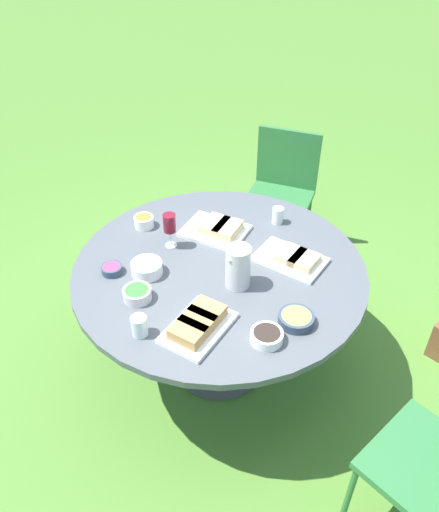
# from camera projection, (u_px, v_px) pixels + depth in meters

# --- Properties ---
(ground_plane) EXTENTS (40.00, 40.00, 0.00)m
(ground_plane) POSITION_uv_depth(u_px,v_px,m) (220.00, 362.00, 2.92)
(ground_plane) COLOR #4C7A2D
(dining_table) EXTENTS (1.45, 1.45, 0.72)m
(dining_table) POSITION_uv_depth(u_px,v_px,m) (220.00, 280.00, 2.53)
(dining_table) COLOR #4C4C51
(dining_table) RESTS_ON ground_plane
(chair_near_right) EXTENTS (0.56, 0.57, 0.89)m
(chair_near_right) POSITION_uv_depth(u_px,v_px,m) (282.00, 185.00, 3.50)
(chair_near_right) COLOR #2D6B38
(chair_near_right) RESTS_ON ground_plane
(water_pitcher) EXTENTS (0.13, 0.12, 0.21)m
(water_pitcher) POSITION_uv_depth(u_px,v_px,m) (238.00, 267.00, 2.29)
(water_pitcher) COLOR silver
(water_pitcher) RESTS_ON dining_table
(wine_glass) EXTENTS (0.07, 0.07, 0.19)m
(wine_glass) POSITION_uv_depth(u_px,v_px,m) (170.00, 224.00, 2.52)
(wine_glass) COLOR silver
(wine_glass) RESTS_ON dining_table
(platter_bread_main) EXTENTS (0.35, 0.39, 0.07)m
(platter_bread_main) POSITION_uv_depth(u_px,v_px,m) (218.00, 229.00, 2.67)
(platter_bread_main) COLOR white
(platter_bread_main) RESTS_ON dining_table
(platter_charcuterie) EXTENTS (0.36, 0.28, 0.07)m
(platter_charcuterie) POSITION_uv_depth(u_px,v_px,m) (198.00, 324.00, 2.11)
(platter_charcuterie) COLOR white
(platter_charcuterie) RESTS_ON dining_table
(platter_sandwich_side) EXTENTS (0.28, 0.37, 0.06)m
(platter_sandwich_side) POSITION_uv_depth(u_px,v_px,m) (293.00, 259.00, 2.48)
(platter_sandwich_side) COLOR white
(platter_sandwich_side) RESTS_ON dining_table
(bowl_fries) EXTENTS (0.16, 0.16, 0.04)m
(bowl_fries) POSITION_uv_depth(u_px,v_px,m) (296.00, 319.00, 2.15)
(bowl_fries) COLOR #334256
(bowl_fries) RESTS_ON dining_table
(bowl_salad) EXTENTS (0.13, 0.13, 0.06)m
(bowl_salad) POSITION_uv_depth(u_px,v_px,m) (137.00, 294.00, 2.26)
(bowl_salad) COLOR silver
(bowl_salad) RESTS_ON dining_table
(bowl_olives) EXTENTS (0.14, 0.14, 0.05)m
(bowl_olives) POSITION_uv_depth(u_px,v_px,m) (267.00, 336.00, 2.06)
(bowl_olives) COLOR white
(bowl_olives) RESTS_ON dining_table
(bowl_dip_red) EXTENTS (0.10, 0.10, 0.04)m
(bowl_dip_red) POSITION_uv_depth(u_px,v_px,m) (112.00, 269.00, 2.42)
(bowl_dip_red) COLOR #334256
(bowl_dip_red) RESTS_ON dining_table
(bowl_dip_cream) EXTENTS (0.15, 0.15, 0.07)m
(bowl_dip_cream) POSITION_uv_depth(u_px,v_px,m) (147.00, 267.00, 2.40)
(bowl_dip_cream) COLOR white
(bowl_dip_cream) RESTS_ON dining_table
(bowl_roasted_veg) EXTENTS (0.11, 0.11, 0.06)m
(bowl_roasted_veg) POSITION_uv_depth(u_px,v_px,m) (144.00, 221.00, 2.72)
(bowl_roasted_veg) COLOR white
(bowl_roasted_veg) RESTS_ON dining_table
(cup_water_near) EXTENTS (0.07, 0.07, 0.09)m
(cup_water_near) POSITION_uv_depth(u_px,v_px,m) (139.00, 326.00, 2.08)
(cup_water_near) COLOR silver
(cup_water_near) RESTS_ON dining_table
(cup_water_far) EXTENTS (0.06, 0.06, 0.09)m
(cup_water_far) POSITION_uv_depth(u_px,v_px,m) (278.00, 215.00, 2.74)
(cup_water_far) COLOR silver
(cup_water_far) RESTS_ON dining_table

